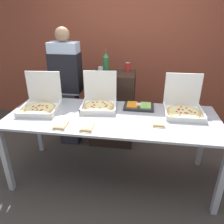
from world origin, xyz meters
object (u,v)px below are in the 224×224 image
object	(u,v)px
pizza_box_far_left	(183,106)
soda_can_colored	(128,67)
paper_plate_front_center	(158,123)
pizza_box_near_right	(99,101)
paper_plate_front_left	(87,127)
pizza_box_far_right	(41,103)
veggie_tray	(139,106)
paper_plate_front_right	(61,125)
person_server_vest	(67,83)
soda_can_silver	(101,71)
soda_bottle	(106,63)

from	to	relation	value
pizza_box_far_left	soda_can_colored	xyz separation A→B (m)	(-0.71, 0.75, 0.26)
paper_plate_front_center	soda_can_colored	xyz separation A→B (m)	(-0.43, 1.08, 0.32)
pizza_box_near_right	soda_can_colored	xyz separation A→B (m)	(0.28, 0.73, 0.26)
paper_plate_front_left	soda_can_colored	xyz separation A→B (m)	(0.29, 1.28, 0.32)
pizza_box_near_right	pizza_box_far_right	distance (m)	0.70
paper_plate_front_center	pizza_box_far_left	bearing A→B (deg)	48.80
pizza_box_near_right	paper_plate_front_center	size ratio (longest dim) A/B	2.17
pizza_box_far_right	soda_can_colored	xyz separation A→B (m)	(0.96, 0.90, 0.26)
pizza_box_far_left	soda_can_colored	size ratio (longest dim) A/B	3.62
pizza_box_far_left	veggie_tray	world-z (taller)	pizza_box_far_left
paper_plate_front_right	person_server_vest	size ratio (longest dim) A/B	0.12
soda_can_silver	soda_can_colored	world-z (taller)	same
veggie_tray	pizza_box_near_right	bearing A→B (deg)	-176.55
pizza_box_far_right	paper_plate_front_right	world-z (taller)	pizza_box_far_right
pizza_box_near_right	veggie_tray	xyz separation A→B (m)	(0.48, 0.03, -0.05)
pizza_box_near_right	veggie_tray	world-z (taller)	pizza_box_near_right
pizza_box_far_left	paper_plate_front_center	distance (m)	0.44
pizza_box_far_right	soda_bottle	world-z (taller)	soda_bottle
pizza_box_far_right	soda_can_silver	xyz separation A→B (m)	(0.62, 0.59, 0.26)
paper_plate_front_right	pizza_box_far_right	bearing A→B (deg)	135.44
pizza_box_far_left	soda_can_silver	bearing A→B (deg)	156.26
veggie_tray	soda_can_colored	world-z (taller)	soda_can_colored
pizza_box_far_right	veggie_tray	xyz separation A→B (m)	(1.16, 0.20, -0.05)
pizza_box_far_right	pizza_box_far_left	xyz separation A→B (m)	(1.67, 0.15, 0.00)
paper_plate_front_right	soda_can_colored	distance (m)	1.44
pizza_box_near_right	paper_plate_front_right	bearing A→B (deg)	-123.53
paper_plate_front_center	soda_can_colored	world-z (taller)	soda_can_colored
soda_can_silver	soda_can_colored	bearing A→B (deg)	42.58
paper_plate_front_center	soda_bottle	xyz separation A→B (m)	(-0.72, 0.90, 0.41)
pizza_box_far_right	paper_plate_front_center	xyz separation A→B (m)	(1.38, -0.18, -0.06)
soda_can_silver	soda_bottle	bearing A→B (deg)	69.55
veggie_tray	person_server_vest	distance (m)	1.15
pizza_box_near_right	person_server_vest	size ratio (longest dim) A/B	0.27
pizza_box_near_right	soda_bottle	bearing A→B (deg)	84.88
pizza_box_far_right	soda_can_silver	size ratio (longest dim) A/B	3.84
paper_plate_front_right	paper_plate_front_center	bearing A→B (deg)	11.51
pizza_box_near_right	soda_can_silver	distance (m)	0.49
soda_can_colored	person_server_vest	size ratio (longest dim) A/B	0.07
soda_can_colored	paper_plate_front_left	bearing A→B (deg)	-102.60
veggie_tray	paper_plate_front_right	bearing A→B (deg)	-142.82
paper_plate_front_right	paper_plate_front_left	world-z (taller)	same
pizza_box_far_left	soda_can_silver	size ratio (longest dim) A/B	3.62
pizza_box_far_right	soda_can_silver	world-z (taller)	pizza_box_far_right
veggie_tray	soda_can_silver	world-z (taller)	soda_can_silver
soda_bottle	soda_can_colored	distance (m)	0.35
pizza_box_near_right	pizza_box_far_left	xyz separation A→B (m)	(0.99, -0.02, 0.00)
soda_bottle	paper_plate_front_left	bearing A→B (deg)	-89.88
pizza_box_near_right	paper_plate_front_center	xyz separation A→B (m)	(0.70, -0.35, -0.06)
pizza_box_far_right	paper_plate_front_left	world-z (taller)	pizza_box_far_right
pizza_box_near_right	pizza_box_far_left	size ratio (longest dim) A/B	1.05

